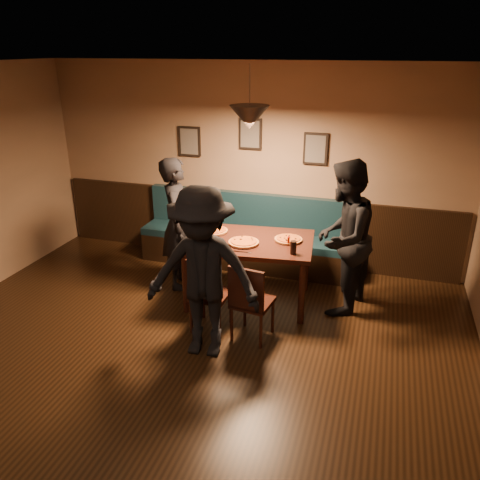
{
  "coord_description": "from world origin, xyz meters",
  "views": [
    {
      "loc": [
        1.8,
        -2.89,
        2.97
      ],
      "look_at": [
        0.34,
        1.86,
        0.95
      ],
      "focal_mm": 35.9,
      "sensor_mm": 36.0,
      "label": 1
    }
  ],
  "objects_px": {
    "dining_table": "(248,271)",
    "diner_front": "(203,274)",
    "chair_near_left": "(211,293)",
    "booth_bench": "(244,233)",
    "chair_near_right": "(253,300)",
    "diner_right": "(343,238)",
    "diner_left": "(178,224)",
    "tabasco_bottle": "(288,240)",
    "soda_glass": "(293,248)"
  },
  "relations": [
    {
      "from": "chair_near_right",
      "to": "soda_glass",
      "type": "xyz_separation_m",
      "value": [
        0.32,
        0.51,
        0.44
      ]
    },
    {
      "from": "tabasco_bottle",
      "to": "diner_right",
      "type": "bearing_deg",
      "value": 15.42
    },
    {
      "from": "booth_bench",
      "to": "chair_near_left",
      "type": "xyz_separation_m",
      "value": [
        0.13,
        -1.72,
        -0.05
      ]
    },
    {
      "from": "tabasco_bottle",
      "to": "booth_bench",
      "type": "bearing_deg",
      "value": 129.39
    },
    {
      "from": "dining_table",
      "to": "chair_near_right",
      "type": "bearing_deg",
      "value": -77.07
    },
    {
      "from": "diner_right",
      "to": "soda_glass",
      "type": "xyz_separation_m",
      "value": [
        -0.5,
        -0.39,
        -0.02
      ]
    },
    {
      "from": "dining_table",
      "to": "soda_glass",
      "type": "relative_size",
      "value": 9.97
    },
    {
      "from": "soda_glass",
      "to": "chair_near_right",
      "type": "bearing_deg",
      "value": -121.89
    },
    {
      "from": "diner_front",
      "to": "tabasco_bottle",
      "type": "distance_m",
      "value": 1.3
    },
    {
      "from": "booth_bench",
      "to": "diner_right",
      "type": "distance_m",
      "value": 1.72
    },
    {
      "from": "diner_left",
      "to": "chair_near_right",
      "type": "bearing_deg",
      "value": -142.7
    },
    {
      "from": "dining_table",
      "to": "diner_right",
      "type": "bearing_deg",
      "value": 0.79
    },
    {
      "from": "diner_right",
      "to": "diner_front",
      "type": "relative_size",
      "value": 1.03
    },
    {
      "from": "chair_near_left",
      "to": "soda_glass",
      "type": "bearing_deg",
      "value": 33.7
    },
    {
      "from": "chair_near_left",
      "to": "soda_glass",
      "type": "height_order",
      "value": "soda_glass"
    },
    {
      "from": "chair_near_right",
      "to": "diner_right",
      "type": "bearing_deg",
      "value": 55.81
    },
    {
      "from": "dining_table",
      "to": "soda_glass",
      "type": "xyz_separation_m",
      "value": [
        0.59,
        -0.25,
        0.48
      ]
    },
    {
      "from": "booth_bench",
      "to": "tabasco_bottle",
      "type": "bearing_deg",
      "value": -50.61
    },
    {
      "from": "chair_near_right",
      "to": "diner_left",
      "type": "bearing_deg",
      "value": 151.65
    },
    {
      "from": "booth_bench",
      "to": "chair_near_left",
      "type": "height_order",
      "value": "booth_bench"
    },
    {
      "from": "chair_near_left",
      "to": "diner_right",
      "type": "xyz_separation_m",
      "value": [
        1.31,
        0.87,
        0.47
      ]
    },
    {
      "from": "chair_near_left",
      "to": "diner_left",
      "type": "height_order",
      "value": "diner_left"
    },
    {
      "from": "dining_table",
      "to": "tabasco_bottle",
      "type": "distance_m",
      "value": 0.68
    },
    {
      "from": "chair_near_left",
      "to": "booth_bench",
      "type": "bearing_deg",
      "value": 97.08
    },
    {
      "from": "chair_near_left",
      "to": "chair_near_right",
      "type": "bearing_deg",
      "value": -0.86
    },
    {
      "from": "booth_bench",
      "to": "diner_left",
      "type": "height_order",
      "value": "diner_left"
    },
    {
      "from": "dining_table",
      "to": "diner_front",
      "type": "relative_size",
      "value": 0.85
    },
    {
      "from": "chair_near_right",
      "to": "diner_front",
      "type": "height_order",
      "value": "diner_front"
    },
    {
      "from": "soda_glass",
      "to": "chair_near_left",
      "type": "bearing_deg",
      "value": -149.21
    },
    {
      "from": "chair_near_left",
      "to": "chair_near_right",
      "type": "relative_size",
      "value": 1.0
    },
    {
      "from": "booth_bench",
      "to": "soda_glass",
      "type": "bearing_deg",
      "value": -52.96
    },
    {
      "from": "diner_left",
      "to": "tabasco_bottle",
      "type": "height_order",
      "value": "diner_left"
    },
    {
      "from": "chair_near_right",
      "to": "chair_near_left",
      "type": "bearing_deg",
      "value": -175.69
    },
    {
      "from": "diner_left",
      "to": "soda_glass",
      "type": "xyz_separation_m",
      "value": [
        1.58,
        -0.41,
        0.03
      ]
    },
    {
      "from": "diner_left",
      "to": "booth_bench",
      "type": "bearing_deg",
      "value": -54.33
    },
    {
      "from": "booth_bench",
      "to": "chair_near_left",
      "type": "distance_m",
      "value": 1.72
    },
    {
      "from": "diner_left",
      "to": "diner_front",
      "type": "bearing_deg",
      "value": -163.54
    },
    {
      "from": "dining_table",
      "to": "booth_bench",
      "type": "bearing_deg",
      "value": 102.83
    },
    {
      "from": "diner_left",
      "to": "dining_table",
      "type": "bearing_deg",
      "value": -115.69
    },
    {
      "from": "dining_table",
      "to": "tabasco_bottle",
      "type": "xyz_separation_m",
      "value": [
        0.49,
        -0.03,
        0.47
      ]
    },
    {
      "from": "chair_near_right",
      "to": "tabasco_bottle",
      "type": "bearing_deg",
      "value": 81.52
    },
    {
      "from": "tabasco_bottle",
      "to": "diner_left",
      "type": "bearing_deg",
      "value": 172.6
    },
    {
      "from": "tabasco_bottle",
      "to": "chair_near_left",
      "type": "bearing_deg",
      "value": -135.12
    },
    {
      "from": "booth_bench",
      "to": "dining_table",
      "type": "xyz_separation_m",
      "value": [
        0.34,
        -0.99,
        -0.09
      ]
    },
    {
      "from": "dining_table",
      "to": "diner_front",
      "type": "xyz_separation_m",
      "value": [
        -0.13,
        -1.17,
        0.48
      ]
    },
    {
      "from": "chair_near_left",
      "to": "dining_table",
      "type": "bearing_deg",
      "value": 76.21
    },
    {
      "from": "diner_right",
      "to": "chair_near_left",
      "type": "bearing_deg",
      "value": -42.86
    },
    {
      "from": "tabasco_bottle",
      "to": "chair_near_right",
      "type": "bearing_deg",
      "value": -106.56
    },
    {
      "from": "booth_bench",
      "to": "diner_front",
      "type": "relative_size",
      "value": 1.68
    },
    {
      "from": "diner_left",
      "to": "diner_right",
      "type": "distance_m",
      "value": 2.08
    }
  ]
}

